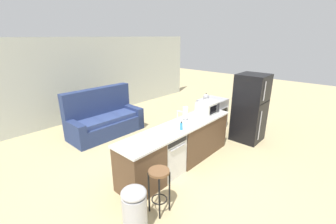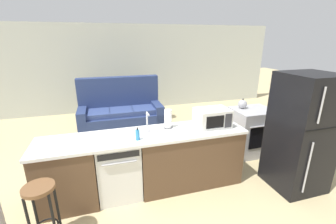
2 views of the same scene
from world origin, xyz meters
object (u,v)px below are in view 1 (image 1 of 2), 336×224
object	(u,v)px
paper_towel_roll	(185,113)
trash_bin	(135,211)
kettle	(206,97)
couch	(104,120)
bar_stool	(159,182)
soap_bottle	(181,126)
microwave	(207,108)
stove_range	(212,114)
refrigerator	(250,108)
dishwasher	(166,154)

from	to	relation	value
paper_towel_roll	trash_bin	bearing A→B (deg)	-159.21
kettle	couch	world-z (taller)	couch
paper_towel_roll	kettle	size ratio (longest dim) A/B	1.38
couch	bar_stool	bearing A→B (deg)	-108.99
paper_towel_roll	soap_bottle	world-z (taller)	paper_towel_roll
microwave	kettle	xyz separation A→B (m)	(1.00, 0.68, -0.05)
trash_bin	couch	size ratio (longest dim) A/B	0.37
microwave	soap_bottle	distance (m)	1.18
stove_range	trash_bin	size ratio (longest dim) A/B	1.22
soap_bottle	bar_stool	distance (m)	1.29
couch	kettle	bearing A→B (deg)	-41.98
microwave	trash_bin	distance (m)	2.96
soap_bottle	kettle	size ratio (longest dim) A/B	0.86
stove_range	refrigerator	bearing A→B (deg)	-90.01
paper_towel_roll	bar_stool	bearing A→B (deg)	-154.54
bar_stool	trash_bin	world-z (taller)	same
dishwasher	microwave	xyz separation A→B (m)	(1.43, -0.00, 0.62)
paper_towel_roll	kettle	xyz separation A→B (m)	(1.66, 0.54, -0.05)
dishwasher	refrigerator	distance (m)	2.70
soap_bottle	trash_bin	distance (m)	1.82
trash_bin	stove_range	bearing A→B (deg)	17.10
dishwasher	stove_range	xyz separation A→B (m)	(2.60, 0.55, 0.03)
kettle	dishwasher	bearing A→B (deg)	-164.42
dishwasher	stove_range	bearing A→B (deg)	11.91
microwave	soap_bottle	xyz separation A→B (m)	(-1.17, -0.15, -0.07)
dishwasher	refrigerator	world-z (taller)	refrigerator
paper_towel_roll	soap_bottle	size ratio (longest dim) A/B	1.60
stove_range	soap_bottle	world-z (taller)	soap_bottle
kettle	paper_towel_roll	bearing A→B (deg)	-162.06
kettle	couch	xyz separation A→B (m)	(-2.16, 1.94, -0.59)
kettle	couch	size ratio (longest dim) A/B	0.10
stove_range	refrigerator	world-z (taller)	refrigerator
microwave	couch	bearing A→B (deg)	113.86
trash_bin	couch	bearing A→B (deg)	63.52
bar_stool	couch	xyz separation A→B (m)	(1.12, 3.25, -0.14)
microwave	soap_bottle	size ratio (longest dim) A/B	2.84
refrigerator	trash_bin	distance (m)	4.00
bar_stool	trash_bin	distance (m)	0.55
microwave	bar_stool	distance (m)	2.42
paper_towel_roll	bar_stool	distance (m)	1.87
stove_range	microwave	distance (m)	1.42
soap_bottle	bar_stool	bearing A→B (deg)	-156.83
paper_towel_roll	kettle	distance (m)	1.74
paper_towel_roll	soap_bottle	xyz separation A→B (m)	(-0.51, -0.30, -0.07)
dishwasher	bar_stool	xyz separation A→B (m)	(-0.85, -0.63, 0.11)
refrigerator	bar_stool	world-z (taller)	refrigerator
stove_range	paper_towel_roll	bearing A→B (deg)	-167.44
couch	stove_range	bearing A→B (deg)	-41.73
soap_bottle	couch	xyz separation A→B (m)	(0.00, 2.78, -0.58)
dishwasher	bar_stool	distance (m)	1.06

